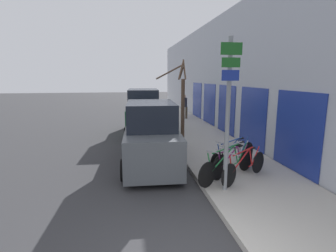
{
  "coord_description": "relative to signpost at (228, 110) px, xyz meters",
  "views": [
    {
      "loc": [
        -1.0,
        -3.5,
        3.11
      ],
      "look_at": [
        0.61,
        6.69,
        1.17
      ],
      "focal_mm": 28.0,
      "sensor_mm": 36.0,
      "label": 1
    }
  ],
  "objects": [
    {
      "name": "pedestrian_near",
      "position": [
        1.58,
        12.07,
        -1.16
      ],
      "size": [
        0.44,
        0.38,
        1.71
      ],
      "rotation": [
        0.0,
        0.0,
        2.97
      ],
      "color": "#4C3D2D",
      "rests_on": "sidewalk_curb"
    },
    {
      "name": "bicycle_1",
      "position": [
        0.38,
        0.75,
        -1.73
      ],
      "size": [
        2.23,
        1.47,
        0.98
      ],
      "rotation": [
        0.0,
        0.0,
        2.15
      ],
      "color": "black",
      "rests_on": "sidewalk_curb"
    },
    {
      "name": "ground_plane",
      "position": [
        -1.52,
        8.46,
        -2.29
      ],
      "size": [
        80.0,
        80.0,
        0.0
      ],
      "primitive_type": "plane",
      "color": "#333335"
    },
    {
      "name": "parked_car_0",
      "position": [
        -1.71,
        2.73,
        -1.26
      ],
      "size": [
        2.13,
        4.66,
        2.27
      ],
      "rotation": [
        0.0,
        0.0,
        -0.05
      ],
      "color": "#51565B",
      "rests_on": "ground"
    },
    {
      "name": "bicycle_3",
      "position": [
        0.88,
        1.48,
        -1.76
      ],
      "size": [
        1.86,
        1.26,
        0.89
      ],
      "rotation": [
        0.0,
        0.0,
        2.16
      ],
      "color": "black",
      "rests_on": "sidewalk_curb"
    },
    {
      "name": "sidewalk_curb",
      "position": [
        1.08,
        11.26,
        -2.22
      ],
      "size": [
        3.2,
        32.0,
        0.15
      ],
      "color": "#ADA89E",
      "rests_on": "ground"
    },
    {
      "name": "parked_car_1",
      "position": [
        -1.62,
        8.07,
        -1.18
      ],
      "size": [
        2.15,
        4.81,
        2.46
      ],
      "rotation": [
        0.0,
        0.0,
        -0.06
      ],
      "color": "#144728",
      "rests_on": "ground"
    },
    {
      "name": "signpost",
      "position": [
        0.0,
        0.0,
        0.0
      ],
      "size": [
        0.54,
        0.13,
        3.92
      ],
      "color": "gray",
      "rests_on": "sidewalk_curb"
    },
    {
      "name": "bicycle_0",
      "position": [
        0.81,
        0.58,
        -1.75
      ],
      "size": [
        1.89,
        1.31,
        0.92
      ],
      "rotation": [
        0.0,
        0.0,
        2.17
      ],
      "color": "black",
      "rests_on": "sidewalk_curb"
    },
    {
      "name": "street_tree",
      "position": [
        -0.11,
        5.02,
        -0.35
      ],
      "size": [
        1.26,
        1.88,
        3.7
      ],
      "color": "#4C3828",
      "rests_on": "sidewalk_curb"
    },
    {
      "name": "building_facade",
      "position": [
        2.83,
        11.17,
        0.92
      ],
      "size": [
        0.23,
        32.0,
        6.5
      ],
      "color": "#B2B7C1",
      "rests_on": "ground"
    },
    {
      "name": "bicycle_2",
      "position": [
        0.67,
        1.09,
        -1.77
      ],
      "size": [
        1.81,
        1.22,
        0.86
      ],
      "rotation": [
        0.0,
        0.0,
        2.16
      ],
      "color": "black",
      "rests_on": "sidewalk_curb"
    },
    {
      "name": "bicycle_4",
      "position": [
        0.97,
        1.76,
        -1.75
      ],
      "size": [
        2.05,
        1.34,
        0.93
      ],
      "rotation": [
        0.0,
        0.0,
        2.14
      ],
      "color": "black",
      "rests_on": "sidewalk_curb"
    }
  ]
}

